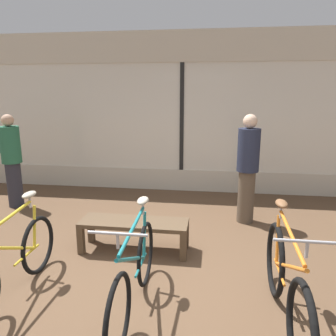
{
  "coord_description": "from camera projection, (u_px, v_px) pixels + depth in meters",
  "views": [
    {
      "loc": [
        0.65,
        -3.13,
        2.05
      ],
      "look_at": [
        0.0,
        1.51,
        0.95
      ],
      "focal_mm": 35.0,
      "sensor_mm": 36.0,
      "label": 1
    }
  ],
  "objects": [
    {
      "name": "display_bench",
      "position": [
        134.0,
        226.0,
        4.25
      ],
      "size": [
        1.4,
        0.44,
        0.41
      ],
      "color": "brown",
      "rests_on": "ground_plane"
    },
    {
      "name": "shop_back_wall",
      "position": [
        182.0,
        112.0,
        6.6
      ],
      "size": [
        12.0,
        0.08,
        3.2
      ],
      "color": "beige",
      "rests_on": "ground_plane"
    },
    {
      "name": "bicycle_right",
      "position": [
        286.0,
        285.0,
        2.85
      ],
      "size": [
        0.46,
        1.79,
        1.06
      ],
      "color": "black",
      "rests_on": "ground_plane"
    },
    {
      "name": "ground_plane",
      "position": [
        149.0,
        284.0,
        3.57
      ],
      "size": [
        24.0,
        24.0,
        0.0
      ],
      "primitive_type": "plane",
      "color": "brown"
    },
    {
      "name": "customer_near_rack",
      "position": [
        11.0,
        158.0,
        5.81
      ],
      "size": [
        0.56,
        0.48,
        1.67
      ],
      "color": "#2D2D38",
      "rests_on": "ground_plane"
    },
    {
      "name": "customer_by_window",
      "position": [
        248.0,
        167.0,
        5.09
      ],
      "size": [
        0.35,
        0.35,
        1.72
      ],
      "color": "brown",
      "rests_on": "ground_plane"
    },
    {
      "name": "bicycle_center",
      "position": [
        134.0,
        275.0,
        3.04
      ],
      "size": [
        0.46,
        1.71,
        1.03
      ],
      "color": "black",
      "rests_on": "ground_plane"
    },
    {
      "name": "bicycle_left",
      "position": [
        12.0,
        264.0,
        3.27
      ],
      "size": [
        0.46,
        1.69,
        1.01
      ],
      "color": "black",
      "rests_on": "ground_plane"
    }
  ]
}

